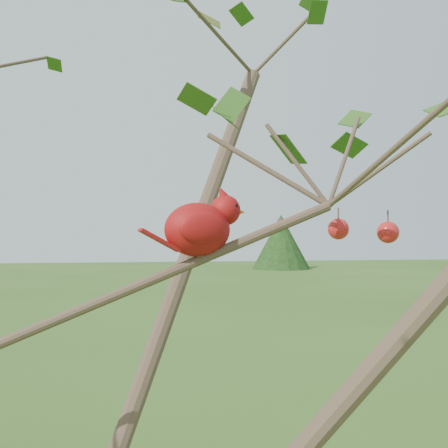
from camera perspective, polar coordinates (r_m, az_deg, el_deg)
name	(u,v)px	position (r m, az deg, el deg)	size (l,w,h in m)	color
crabapple_tree	(7,254)	(0.89, -21.14, -2.85)	(2.35, 2.05, 2.95)	#4A3627
cardinal	(201,227)	(0.97, -2.35, -0.28)	(0.19, 0.12, 0.14)	#A3120D
distant_trees	(104,249)	(25.94, -12.11, -2.51)	(38.15, 15.60, 3.19)	#4A3627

